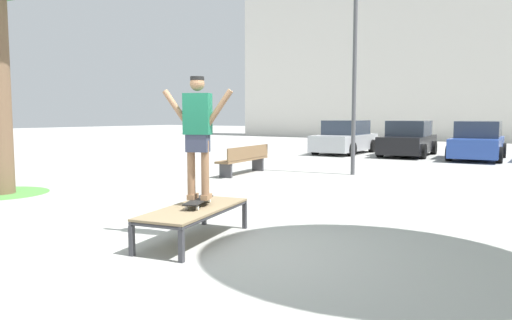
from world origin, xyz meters
TOP-DOWN VIEW (x-y plane):
  - ground_plane at (0.00, 0.00)m, footprint 120.00×120.00m
  - skate_box at (-0.50, 0.11)m, footprint 1.14×2.02m
  - skateboard at (-0.52, 0.23)m, footprint 0.50×0.81m
  - skater at (-0.52, 0.23)m, footprint 0.95×0.47m
  - grass_patch_near_left at (-6.76, 0.72)m, footprint 2.04×2.04m
  - car_silver at (-5.10, 15.55)m, footprint 2.03×4.26m
  - car_black at (-2.33, 15.88)m, footprint 2.20×4.34m
  - car_blue at (0.44, 15.69)m, footprint 2.17×4.32m
  - park_bench at (-4.32, 6.61)m, footprint 0.72×2.43m
  - light_post at (-1.65, 8.30)m, footprint 0.36×0.36m

SIDE VIEW (x-z plane):
  - ground_plane at x=0.00m, z-range 0.00..0.00m
  - grass_patch_near_left at x=-6.76m, z-range 0.00..0.01m
  - skate_box at x=-0.50m, z-range 0.18..0.64m
  - park_bench at x=-4.32m, z-range 0.03..0.86m
  - skateboard at x=-0.52m, z-range 0.49..0.58m
  - car_silver at x=-5.10m, z-range -0.06..1.44m
  - car_black at x=-2.33m, z-range -0.06..1.44m
  - car_blue at x=0.44m, z-range -0.06..1.44m
  - skater at x=-0.52m, z-range 0.68..2.38m
  - light_post at x=-1.65m, z-range 0.91..6.74m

